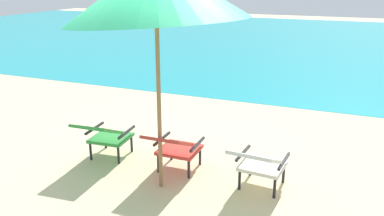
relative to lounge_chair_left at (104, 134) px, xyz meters
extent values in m
plane|color=beige|center=(1.09, 3.94, -0.40)|extent=(40.00, 40.00, 0.00)
cube|color=teal|center=(1.09, 12.45, -0.40)|extent=(40.00, 18.00, 0.01)
cube|color=#338E3D|center=(-0.01, 0.17, -0.12)|extent=(0.56, 0.54, 0.04)
cube|color=#338E3D|center=(0.02, -0.19, 0.15)|extent=(0.56, 0.56, 0.27)
cylinder|color=black|center=(-0.25, 0.36, -0.27)|extent=(0.04, 0.04, 0.26)
cylinder|color=black|center=(0.19, 0.40, -0.27)|extent=(0.04, 0.04, 0.26)
cylinder|color=black|center=(-0.22, -0.05, -0.27)|extent=(0.04, 0.04, 0.26)
cylinder|color=black|center=(0.22, -0.02, -0.27)|extent=(0.04, 0.04, 0.26)
cube|color=black|center=(-0.27, 0.15, 0.00)|extent=(0.07, 0.50, 0.03)
cube|color=black|center=(0.25, 0.19, 0.00)|extent=(0.07, 0.50, 0.03)
cube|color=red|center=(1.08, 0.17, -0.12)|extent=(0.52, 0.51, 0.04)
cube|color=red|center=(1.08, -0.20, 0.15)|extent=(0.52, 0.52, 0.27)
cylinder|color=black|center=(0.85, 0.37, -0.27)|extent=(0.04, 0.04, 0.26)
cylinder|color=black|center=(1.29, 0.38, -0.27)|extent=(0.04, 0.04, 0.26)
cylinder|color=black|center=(0.86, -0.05, -0.27)|extent=(0.04, 0.04, 0.26)
cylinder|color=black|center=(1.30, -0.04, -0.27)|extent=(0.04, 0.04, 0.26)
cube|color=black|center=(0.82, 0.16, 0.00)|extent=(0.03, 0.50, 0.03)
cube|color=black|center=(1.34, 0.17, 0.00)|extent=(0.03, 0.50, 0.03)
cube|color=silver|center=(2.23, 0.11, -0.12)|extent=(0.56, 0.54, 0.04)
cube|color=silver|center=(2.20, -0.26, 0.15)|extent=(0.56, 0.56, 0.27)
cylinder|color=black|center=(2.02, 0.34, -0.27)|extent=(0.04, 0.04, 0.26)
cylinder|color=black|center=(2.46, 0.30, -0.27)|extent=(0.04, 0.04, 0.26)
cylinder|color=black|center=(1.99, -0.08, -0.27)|extent=(0.04, 0.04, 0.26)
cylinder|color=black|center=(2.43, -0.12, -0.27)|extent=(0.04, 0.04, 0.26)
cube|color=black|center=(1.97, 0.13, 0.00)|extent=(0.07, 0.50, 0.03)
cube|color=black|center=(2.49, 0.09, 0.00)|extent=(0.07, 0.50, 0.03)
cylinder|color=olive|center=(1.06, -0.37, 0.63)|extent=(0.05, 0.05, 2.07)
camera|label=1|loc=(3.09, -4.35, 2.10)|focal=37.28mm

